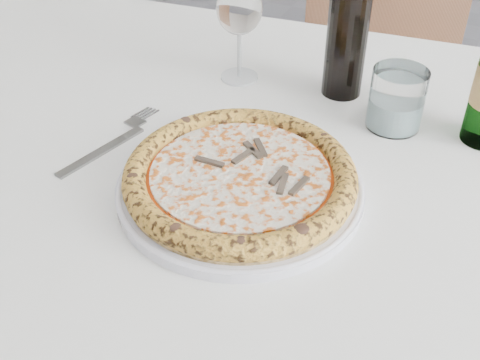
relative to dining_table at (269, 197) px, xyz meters
The scene contains 8 objects.
dining_table is the anchor object (origin of this frame).
chair_far 0.83m from the dining_table, 92.61° to the left, with size 0.51×0.51×0.93m.
plate 0.14m from the dining_table, 90.00° to the right, with size 0.32×0.32×0.02m.
pizza 0.15m from the dining_table, 90.00° to the right, with size 0.30×0.30×0.03m.
fork 0.24m from the dining_table, 159.69° to the right, with size 0.05×0.21×0.00m.
wine_glass 0.30m from the dining_table, 127.43° to the left, with size 0.07×0.07×0.17m.
tumbler 0.23m from the dining_table, 46.63° to the left, with size 0.08×0.08×0.09m.
wine_bottle 0.28m from the dining_table, 80.50° to the left, with size 0.06×0.06×0.26m.
Camera 1 is at (0.14, -0.60, 1.24)m, focal length 45.00 mm.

